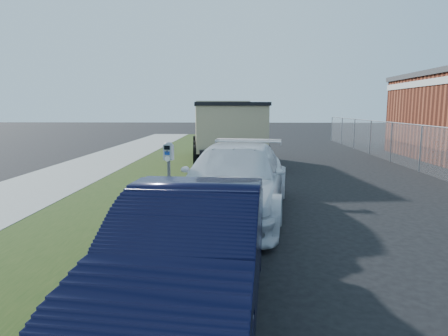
{
  "coord_description": "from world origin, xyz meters",
  "views": [
    {
      "loc": [
        -1.03,
        -8.66,
        2.46
      ],
      "look_at": [
        -1.4,
        1.0,
        1.0
      ],
      "focal_mm": 32.0,
      "sensor_mm": 36.0,
      "label": 1
    }
  ],
  "objects_px": {
    "parking_meter": "(169,161)",
    "dump_truck": "(225,128)",
    "navy_sedan": "(191,252)",
    "white_wagon": "(235,180)"
  },
  "relations": [
    {
      "from": "white_wagon",
      "to": "dump_truck",
      "type": "distance_m",
      "value": 8.73
    },
    {
      "from": "parking_meter",
      "to": "dump_truck",
      "type": "relative_size",
      "value": 0.21
    },
    {
      "from": "white_wagon",
      "to": "navy_sedan",
      "type": "bearing_deg",
      "value": -88.18
    },
    {
      "from": "white_wagon",
      "to": "navy_sedan",
      "type": "height_order",
      "value": "white_wagon"
    },
    {
      "from": "dump_truck",
      "to": "white_wagon",
      "type": "bearing_deg",
      "value": -93.01
    },
    {
      "from": "navy_sedan",
      "to": "white_wagon",
      "type": "bearing_deg",
      "value": 88.5
    },
    {
      "from": "parking_meter",
      "to": "dump_truck",
      "type": "xyz_separation_m",
      "value": [
        0.96,
        8.97,
        0.29
      ]
    },
    {
      "from": "navy_sedan",
      "to": "dump_truck",
      "type": "bearing_deg",
      "value": 94.59
    },
    {
      "from": "parking_meter",
      "to": "dump_truck",
      "type": "bearing_deg",
      "value": 100.02
    },
    {
      "from": "white_wagon",
      "to": "dump_truck",
      "type": "relative_size",
      "value": 0.76
    }
  ]
}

